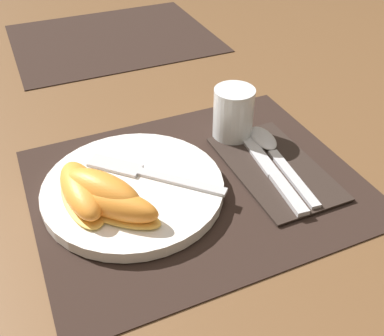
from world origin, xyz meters
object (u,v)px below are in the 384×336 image
at_px(juice_glass, 233,116).
at_px(citrus_wedge_2, 113,205).
at_px(plate, 133,189).
at_px(citrus_wedge_1, 103,193).
at_px(citrus_wedge_0, 82,191).
at_px(spoon, 270,148).
at_px(fork, 145,173).
at_px(knife, 269,168).

relative_size(juice_glass, citrus_wedge_2, 0.70).
bearing_deg(plate, citrus_wedge_1, -152.19).
height_order(citrus_wedge_0, citrus_wedge_1, citrus_wedge_1).
distance_m(plate, citrus_wedge_1, 0.06).
xyz_separation_m(citrus_wedge_0, citrus_wedge_2, (0.03, -0.04, -0.00)).
height_order(plate, citrus_wedge_1, citrus_wedge_1).
bearing_deg(spoon, fork, 178.38).
distance_m(plate, fork, 0.03).
bearing_deg(knife, spoon, 56.51).
height_order(plate, knife, plate).
distance_m(knife, spoon, 0.05).
bearing_deg(plate, juice_glass, 20.51).
distance_m(plate, spoon, 0.22).
bearing_deg(citrus_wedge_2, juice_glass, 27.27).
bearing_deg(spoon, citrus_wedge_0, -177.26).
relative_size(fork, citrus_wedge_1, 1.27).
xyz_separation_m(fork, citrus_wedge_0, (-0.09, -0.02, 0.01)).
bearing_deg(citrus_wedge_0, citrus_wedge_2, -53.51).
height_order(citrus_wedge_0, citrus_wedge_2, same).
bearing_deg(citrus_wedge_2, plate, 50.35).
relative_size(plate, citrus_wedge_2, 2.06).
xyz_separation_m(knife, citrus_wedge_0, (-0.26, 0.03, 0.03)).
distance_m(plate, citrus_wedge_2, 0.06).
bearing_deg(knife, juice_glass, 93.25).
xyz_separation_m(knife, citrus_wedge_1, (-0.23, 0.01, 0.03)).
bearing_deg(citrus_wedge_2, citrus_wedge_1, 106.87).
bearing_deg(fork, knife, -15.05).
bearing_deg(fork, spoon, -1.62).
height_order(juice_glass, knife, juice_glass).
bearing_deg(knife, citrus_wedge_2, -176.70).
bearing_deg(citrus_wedge_1, fork, 28.82).
distance_m(fork, citrus_wedge_2, 0.08).
height_order(fork, citrus_wedge_0, citrus_wedge_0).
bearing_deg(spoon, citrus_wedge_1, -173.26).
distance_m(spoon, fork, 0.20).
bearing_deg(fork, citrus_wedge_0, -167.85).
relative_size(spoon, fork, 1.25).
xyz_separation_m(spoon, citrus_wedge_1, (-0.26, -0.03, 0.03)).
height_order(juice_glass, fork, juice_glass).
height_order(knife, spoon, spoon).
bearing_deg(citrus_wedge_2, knife, 3.30).
height_order(knife, citrus_wedge_1, citrus_wedge_1).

